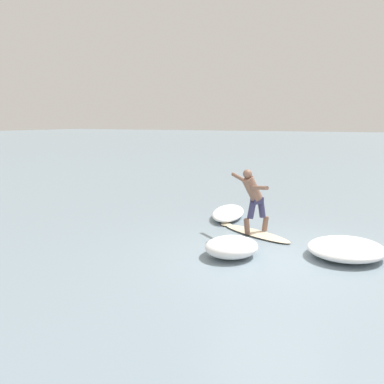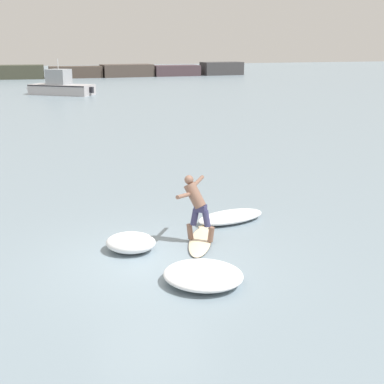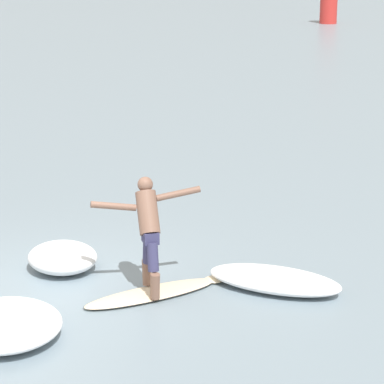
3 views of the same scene
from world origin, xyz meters
name	(u,v)px [view 2 (image 2 of 3)]	position (x,y,z in m)	size (l,w,h in m)	color
ground_plane	(152,261)	(0.00, 0.00, 0.00)	(200.00, 200.00, 0.00)	gray
rock_jetty_breakwater	(63,71)	(3.11, 62.00, 0.85)	(46.48, 4.55, 4.94)	#3B3B37
surfboard	(201,241)	(1.36, 0.74, 0.03)	(1.29, 2.15, 0.20)	beige
surfer	(196,203)	(1.26, 0.78, 0.98)	(1.05, 1.23, 1.56)	brown
fishing_boat_near_jetty	(60,86)	(0.98, 39.00, 0.73)	(6.19, 5.03, 3.12)	#AEAAAC
wave_foam_at_tail	(230,217)	(2.59, 1.92, 0.13)	(2.06, 1.24, 0.27)	white
wave_foam_at_nose	(203,275)	(0.70, -1.39, 0.17)	(2.14, 2.12, 0.34)	white
wave_foam_beside	(131,243)	(-0.32, 0.71, 0.20)	(1.49, 1.44, 0.39)	white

